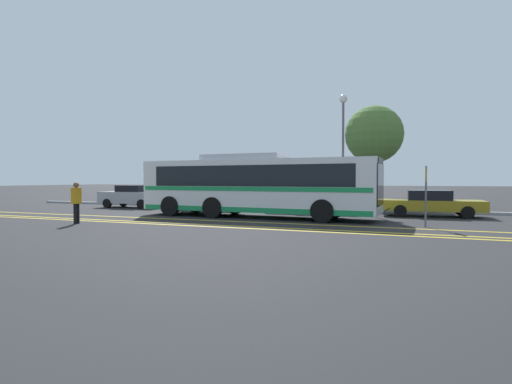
{
  "coord_description": "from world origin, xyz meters",
  "views": [
    {
      "loc": [
        6.72,
        -18.55,
        1.83
      ],
      "look_at": [
        -0.21,
        -0.45,
        1.23
      ],
      "focal_mm": 28.0,
      "sensor_mm": 36.0,
      "label": 1
    }
  ],
  "objects": [
    {
      "name": "ground_plane",
      "position": [
        0.0,
        0.0,
        0.0
      ],
      "size": [
        220.0,
        220.0,
        0.0
      ],
      "primitive_type": "plane",
      "color": "#262628"
    },
    {
      "name": "lane_strip_0",
      "position": [
        -0.21,
        -2.65,
        0.0
      ],
      "size": [
        31.59,
        0.2,
        0.01
      ],
      "primitive_type": "cube",
      "rotation": [
        0.0,
        0.0,
        1.57
      ],
      "color": "gold",
      "rests_on": "ground_plane"
    },
    {
      "name": "lane_strip_1",
      "position": [
        -0.21,
        -4.17,
        0.0
      ],
      "size": [
        31.59,
        0.2,
        0.01
      ],
      "primitive_type": "cube",
      "rotation": [
        0.0,
        0.0,
        1.57
      ],
      "color": "gold",
      "rests_on": "ground_plane"
    },
    {
      "name": "lane_strip_2",
      "position": [
        -0.21,
        -4.76,
        0.0
      ],
      "size": [
        31.59,
        0.2,
        0.01
      ],
      "primitive_type": "cube",
      "rotation": [
        0.0,
        0.0,
        1.57
      ],
      "color": "gold",
      "rests_on": "ground_plane"
    },
    {
      "name": "curb_strip",
      "position": [
        -0.21,
        5.09,
        0.07
      ],
      "size": [
        39.59,
        0.36,
        0.15
      ],
      "primitive_type": "cube",
      "color": "#99999E",
      "rests_on": "ground_plane"
    },
    {
      "name": "transit_bus",
      "position": [
        -0.22,
        -0.45,
        1.59
      ],
      "size": [
        12.0,
        3.11,
        3.05
      ],
      "rotation": [
        0.0,
        0.0,
        -1.62
      ],
      "color": "silver",
      "rests_on": "ground_plane"
    },
    {
      "name": "parked_car_0",
      "position": [
        -10.19,
        2.93,
        0.75
      ],
      "size": [
        4.27,
        1.89,
        1.47
      ],
      "rotation": [
        0.0,
        0.0,
        1.6
      ],
      "color": "#9E9EA3",
      "rests_on": "ground_plane"
    },
    {
      "name": "parked_car_1",
      "position": [
        -5.08,
        2.96,
        0.75
      ],
      "size": [
        4.5,
        1.95,
        1.48
      ],
      "rotation": [
        0.0,
        0.0,
        1.6
      ],
      "color": "#9E9EA3",
      "rests_on": "ground_plane"
    },
    {
      "name": "parked_car_2",
      "position": [
        1.61,
        3.12,
        0.76
      ],
      "size": [
        4.79,
        1.95,
        1.5
      ],
      "rotation": [
        0.0,
        0.0,
        1.6
      ],
      "color": "#9E9EA3",
      "rests_on": "ground_plane"
    },
    {
      "name": "parked_car_3",
      "position": [
        7.77,
        3.05,
        0.67
      ],
      "size": [
        4.81,
        2.13,
        1.3
      ],
      "rotation": [
        0.0,
        0.0,
        -1.53
      ],
      "color": "olive",
      "rests_on": "ground_plane"
    },
    {
      "name": "pedestrian_0",
      "position": [
        -6.15,
        -5.79,
        0.98
      ],
      "size": [
        0.3,
        0.46,
        1.72
      ],
      "rotation": [
        0.0,
        0.0,
        4.92
      ],
      "color": "black",
      "rests_on": "ground_plane"
    },
    {
      "name": "bus_stop_sign",
      "position": [
        7.35,
        -1.88,
        1.49
      ],
      "size": [
        0.07,
        0.4,
        2.36
      ],
      "rotation": [
        0.0,
        0.0,
        -1.62
      ],
      "color": "#59595E",
      "rests_on": "ground_plane"
    },
    {
      "name": "street_lamp",
      "position": [
        2.99,
        5.94,
        5.0
      ],
      "size": [
        0.51,
        0.51,
        6.97
      ],
      "color": "#59595E",
      "rests_on": "ground_plane"
    },
    {
      "name": "tree_0",
      "position": [
        4.5,
        9.61,
        4.89
      ],
      "size": [
        3.88,
        3.88,
        6.84
      ],
      "color": "#513823",
      "rests_on": "ground_plane"
    }
  ]
}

